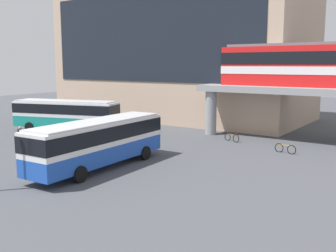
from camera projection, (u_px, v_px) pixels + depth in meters
ground_plane at (164, 144)px, 34.44m from camera, size 120.00×120.00×0.00m
station_building at (182, 47)px, 51.13m from camera, size 31.63×15.37×18.11m
bus_main at (99, 139)px, 26.02m from camera, size 3.11×11.14×3.22m
bus_secondary at (66, 112)px, 40.28m from camera, size 11.30×5.69×3.22m
bicycle_brown at (232, 137)px, 35.37m from camera, size 1.71×0.65×1.04m
bicycle_orange at (285, 149)px, 30.73m from camera, size 1.78×0.33×1.04m
pedestrian_by_bike_rack at (105, 133)px, 35.34m from camera, size 0.46×0.38×1.67m
pedestrian_at_kerb at (20, 137)px, 32.80m from camera, size 0.37×0.46×1.78m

